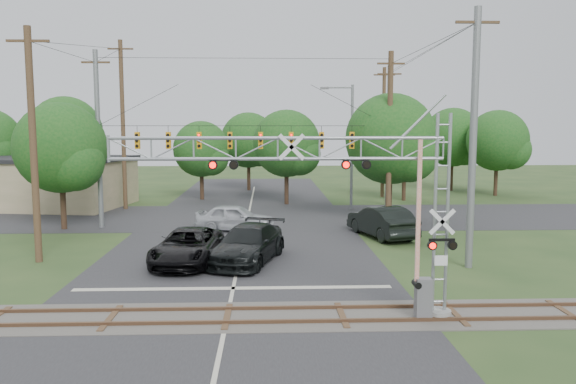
{
  "coord_description": "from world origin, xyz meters",
  "views": [
    {
      "loc": [
        1.4,
        -16.89,
        6.56
      ],
      "look_at": [
        2.32,
        7.5,
        3.75
      ],
      "focal_mm": 35.0,
      "sensor_mm": 36.0,
      "label": 1
    }
  ],
  "objects_px": {
    "traffic_signal_span": "(258,140)",
    "car_dark": "(248,244)",
    "pickup_black": "(188,246)",
    "sedan_silver": "(235,218)",
    "streetlight": "(349,140)",
    "commercial_building": "(20,181)",
    "crossing_gantry": "(343,192)"
  },
  "relations": [
    {
      "from": "car_dark",
      "to": "sedan_silver",
      "type": "distance_m",
      "value": 8.52
    },
    {
      "from": "crossing_gantry",
      "to": "car_dark",
      "type": "bearing_deg",
      "value": 112.33
    },
    {
      "from": "crossing_gantry",
      "to": "traffic_signal_span",
      "type": "xyz_separation_m",
      "value": [
        -3.08,
        18.36,
        1.33
      ]
    },
    {
      "from": "car_dark",
      "to": "commercial_building",
      "type": "bearing_deg",
      "value": 150.53
    },
    {
      "from": "sedan_silver",
      "to": "crossing_gantry",
      "type": "bearing_deg",
      "value": -155.53
    },
    {
      "from": "sedan_silver",
      "to": "streetlight",
      "type": "xyz_separation_m",
      "value": [
        8.61,
        9.04,
        4.7
      ]
    },
    {
      "from": "crossing_gantry",
      "to": "commercial_building",
      "type": "xyz_separation_m",
      "value": [
        -23.25,
        29.02,
        -2.35
      ]
    },
    {
      "from": "car_dark",
      "to": "commercial_building",
      "type": "distance_m",
      "value": 28.55
    },
    {
      "from": "traffic_signal_span",
      "to": "commercial_building",
      "type": "distance_m",
      "value": 23.11
    },
    {
      "from": "sedan_silver",
      "to": "commercial_building",
      "type": "relative_size",
      "value": 0.26
    },
    {
      "from": "pickup_black",
      "to": "commercial_building",
      "type": "height_order",
      "value": "commercial_building"
    },
    {
      "from": "pickup_black",
      "to": "streetlight",
      "type": "height_order",
      "value": "streetlight"
    },
    {
      "from": "crossing_gantry",
      "to": "sedan_silver",
      "type": "bearing_deg",
      "value": 105.15
    },
    {
      "from": "commercial_building",
      "to": "crossing_gantry",
      "type": "bearing_deg",
      "value": -42.23
    },
    {
      "from": "sedan_silver",
      "to": "commercial_building",
      "type": "height_order",
      "value": "commercial_building"
    },
    {
      "from": "traffic_signal_span",
      "to": "crossing_gantry",
      "type": "bearing_deg",
      "value": -80.48
    },
    {
      "from": "traffic_signal_span",
      "to": "pickup_black",
      "type": "height_order",
      "value": "traffic_signal_span"
    },
    {
      "from": "crossing_gantry",
      "to": "sedan_silver",
      "type": "height_order",
      "value": "crossing_gantry"
    },
    {
      "from": "sedan_silver",
      "to": "streetlight",
      "type": "relative_size",
      "value": 0.5
    },
    {
      "from": "car_dark",
      "to": "streetlight",
      "type": "bearing_deg",
      "value": 83.4
    },
    {
      "from": "traffic_signal_span",
      "to": "car_dark",
      "type": "height_order",
      "value": "traffic_signal_span"
    },
    {
      "from": "traffic_signal_span",
      "to": "sedan_silver",
      "type": "relative_size",
      "value": 3.89
    },
    {
      "from": "pickup_black",
      "to": "streetlight",
      "type": "bearing_deg",
      "value": 64.66
    },
    {
      "from": "commercial_building",
      "to": "streetlight",
      "type": "relative_size",
      "value": 1.9
    },
    {
      "from": "sedan_silver",
      "to": "streetlight",
      "type": "height_order",
      "value": "streetlight"
    },
    {
      "from": "traffic_signal_span",
      "to": "car_dark",
      "type": "distance_m",
      "value": 11.03
    },
    {
      "from": "commercial_building",
      "to": "traffic_signal_span",
      "type": "bearing_deg",
      "value": -18.79
    },
    {
      "from": "pickup_black",
      "to": "streetlight",
      "type": "distance_m",
      "value": 21.02
    },
    {
      "from": "traffic_signal_span",
      "to": "commercial_building",
      "type": "xyz_separation_m",
      "value": [
        -20.17,
        10.66,
        -3.68
      ]
    },
    {
      "from": "sedan_silver",
      "to": "streetlight",
      "type": "distance_m",
      "value": 13.33
    },
    {
      "from": "car_dark",
      "to": "crossing_gantry",
      "type": "bearing_deg",
      "value": -51.03
    },
    {
      "from": "traffic_signal_span",
      "to": "pickup_black",
      "type": "distance_m",
      "value": 11.68
    }
  ]
}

